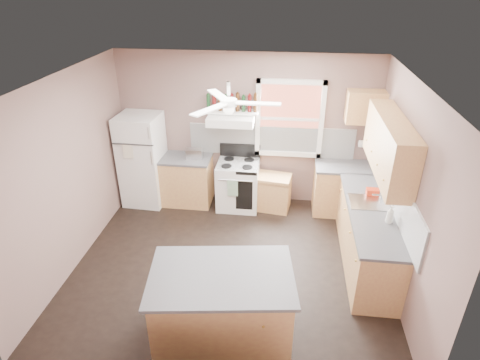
# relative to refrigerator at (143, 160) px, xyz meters

# --- Properties ---
(floor) EXTENTS (4.50, 4.50, 0.00)m
(floor) POSITION_rel_refrigerator_xyz_m (1.82, -1.65, -0.84)
(floor) COLOR black
(floor) RESTS_ON ground
(ceiling) EXTENTS (4.50, 4.50, 0.00)m
(ceiling) POSITION_rel_refrigerator_xyz_m (1.82, -1.65, 1.86)
(ceiling) COLOR white
(ceiling) RESTS_ON ground
(wall_back) EXTENTS (4.50, 0.05, 2.70)m
(wall_back) POSITION_rel_refrigerator_xyz_m (1.82, 0.38, 0.51)
(wall_back) COLOR #755A53
(wall_back) RESTS_ON ground
(wall_right) EXTENTS (0.05, 4.00, 2.70)m
(wall_right) POSITION_rel_refrigerator_xyz_m (4.10, -1.65, 0.51)
(wall_right) COLOR #755A53
(wall_right) RESTS_ON ground
(wall_left) EXTENTS (0.05, 4.00, 2.70)m
(wall_left) POSITION_rel_refrigerator_xyz_m (-0.45, -1.65, 0.51)
(wall_left) COLOR #755A53
(wall_left) RESTS_ON ground
(backsplash_back) EXTENTS (2.90, 0.03, 0.55)m
(backsplash_back) POSITION_rel_refrigerator_xyz_m (2.27, 0.34, 0.34)
(backsplash_back) COLOR white
(backsplash_back) RESTS_ON wall_back
(backsplash_right) EXTENTS (0.03, 2.60, 0.55)m
(backsplash_right) POSITION_rel_refrigerator_xyz_m (4.06, -1.35, 0.34)
(backsplash_right) COLOR white
(backsplash_right) RESTS_ON wall_right
(window_view) EXTENTS (1.00, 0.02, 1.20)m
(window_view) POSITION_rel_refrigerator_xyz_m (2.57, 0.34, 0.76)
(window_view) COLOR brown
(window_view) RESTS_ON wall_back
(window_frame) EXTENTS (1.16, 0.07, 1.36)m
(window_frame) POSITION_rel_refrigerator_xyz_m (2.57, 0.31, 0.76)
(window_frame) COLOR white
(window_frame) RESTS_ON wall_back
(refrigerator) EXTENTS (0.74, 0.72, 1.67)m
(refrigerator) POSITION_rel_refrigerator_xyz_m (0.00, 0.00, 0.00)
(refrigerator) COLOR white
(refrigerator) RESTS_ON floor
(base_cabinet_left) EXTENTS (0.90, 0.60, 0.86)m
(base_cabinet_left) POSITION_rel_refrigerator_xyz_m (0.76, 0.05, -0.41)
(base_cabinet_left) COLOR #AF7349
(base_cabinet_left) RESTS_ON floor
(counter_left) EXTENTS (0.92, 0.62, 0.04)m
(counter_left) POSITION_rel_refrigerator_xyz_m (0.76, 0.05, 0.04)
(counter_left) COLOR #474749
(counter_left) RESTS_ON base_cabinet_left
(toaster) EXTENTS (0.30, 0.19, 0.18)m
(toaster) POSITION_rel_refrigerator_xyz_m (0.94, 0.04, 0.15)
(toaster) COLOR silver
(toaster) RESTS_ON counter_left
(stove) EXTENTS (0.73, 0.64, 0.86)m
(stove) POSITION_rel_refrigerator_xyz_m (1.72, 0.01, -0.41)
(stove) COLOR white
(stove) RESTS_ON floor
(range_hood) EXTENTS (0.78, 0.50, 0.14)m
(range_hood) POSITION_rel_refrigerator_xyz_m (1.59, 0.10, 0.78)
(range_hood) COLOR white
(range_hood) RESTS_ON wall_back
(bottle_shelf) EXTENTS (0.90, 0.26, 0.03)m
(bottle_shelf) POSITION_rel_refrigerator_xyz_m (1.59, 0.22, 0.88)
(bottle_shelf) COLOR white
(bottle_shelf) RESTS_ON range_hood
(cart) EXTENTS (0.70, 0.52, 0.65)m
(cart) POSITION_rel_refrigerator_xyz_m (2.33, 0.01, -0.51)
(cart) COLOR #AF7349
(cart) RESTS_ON floor
(base_cabinet_corner) EXTENTS (1.00, 0.60, 0.86)m
(base_cabinet_corner) POSITION_rel_refrigerator_xyz_m (3.57, 0.05, -0.41)
(base_cabinet_corner) COLOR #AF7349
(base_cabinet_corner) RESTS_ON floor
(base_cabinet_right) EXTENTS (0.60, 2.20, 0.86)m
(base_cabinet_right) POSITION_rel_refrigerator_xyz_m (3.77, -1.35, -0.41)
(base_cabinet_right) COLOR #AF7349
(base_cabinet_right) RESTS_ON floor
(counter_corner) EXTENTS (1.02, 0.62, 0.04)m
(counter_corner) POSITION_rel_refrigerator_xyz_m (3.57, 0.05, 0.04)
(counter_corner) COLOR #474749
(counter_corner) RESTS_ON base_cabinet_corner
(counter_right) EXTENTS (0.62, 2.22, 0.04)m
(counter_right) POSITION_rel_refrigerator_xyz_m (3.76, -1.35, 0.04)
(counter_right) COLOR #474749
(counter_right) RESTS_ON base_cabinet_right
(sink) EXTENTS (0.55, 0.45, 0.03)m
(sink) POSITION_rel_refrigerator_xyz_m (3.76, -1.15, 0.06)
(sink) COLOR silver
(sink) RESTS_ON counter_right
(faucet) EXTENTS (0.03, 0.03, 0.14)m
(faucet) POSITION_rel_refrigerator_xyz_m (3.92, -1.15, 0.13)
(faucet) COLOR silver
(faucet) RESTS_ON sink
(upper_cabinet_right) EXTENTS (0.33, 1.80, 0.76)m
(upper_cabinet_right) POSITION_rel_refrigerator_xyz_m (3.90, -1.15, 0.94)
(upper_cabinet_right) COLOR #AF7349
(upper_cabinet_right) RESTS_ON wall_right
(upper_cabinet_corner) EXTENTS (0.60, 0.33, 0.52)m
(upper_cabinet_corner) POSITION_rel_refrigerator_xyz_m (3.77, 0.18, 1.06)
(upper_cabinet_corner) COLOR #AF7349
(upper_cabinet_corner) RESTS_ON wall_back
(paper_towel) EXTENTS (0.26, 0.12, 0.12)m
(paper_towel) POSITION_rel_refrigerator_xyz_m (3.89, 0.21, 0.41)
(paper_towel) COLOR white
(paper_towel) RESTS_ON wall_back
(island) EXTENTS (1.62, 1.14, 0.86)m
(island) POSITION_rel_refrigerator_xyz_m (1.91, -2.93, -0.41)
(island) COLOR #AF7349
(island) RESTS_ON floor
(island_top) EXTENTS (1.72, 1.24, 0.04)m
(island_top) POSITION_rel_refrigerator_xyz_m (1.91, -2.93, 0.04)
(island_top) COLOR #474749
(island_top) RESTS_ON island
(ceiling_fan_hub) EXTENTS (0.20, 0.20, 0.08)m
(ceiling_fan_hub) POSITION_rel_refrigerator_xyz_m (1.82, -1.65, 1.61)
(ceiling_fan_hub) COLOR white
(ceiling_fan_hub) RESTS_ON ceiling
(soap_bottle) EXTENTS (0.11, 0.11, 0.25)m
(soap_bottle) POSITION_rel_refrigerator_xyz_m (3.94, -1.65, 0.19)
(soap_bottle) COLOR silver
(soap_bottle) RESTS_ON counter_right
(red_caddy) EXTENTS (0.18, 0.12, 0.10)m
(red_caddy) POSITION_rel_refrigerator_xyz_m (3.84, -0.92, 0.11)
(red_caddy) COLOR red
(red_caddy) RESTS_ON counter_right
(wine_bottles) EXTENTS (0.86, 0.06, 0.31)m
(wine_bottles) POSITION_rel_refrigerator_xyz_m (1.60, 0.22, 1.05)
(wine_bottles) COLOR #143819
(wine_bottles) RESTS_ON bottle_shelf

